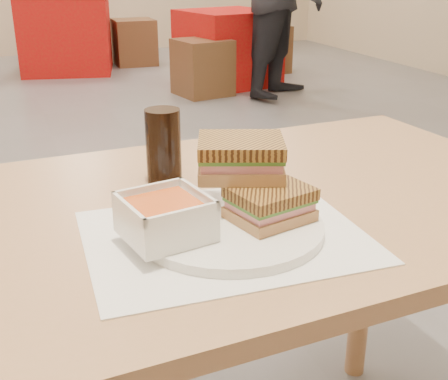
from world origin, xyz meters
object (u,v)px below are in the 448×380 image
object	(u,v)px
bg_table_1	(228,48)
bg_chair_1l	(203,67)
soup_bowl	(165,219)
bg_table_2	(67,34)
bg_chair_2l	(44,48)
plate	(230,227)
bg_chair_1r	(265,49)
main_table	(224,262)
bg_chair_2r	(134,42)
panini_lower	(270,203)
cola_glass	(163,146)

from	to	relation	value
bg_table_1	bg_chair_1l	bearing A→B (deg)	-137.14
soup_bowl	bg_table_2	xyz separation A→B (m)	(0.51, 5.69, -0.41)
bg_chair_2l	plate	bearing A→B (deg)	-91.71
soup_bowl	bg_chair_1r	size ratio (longest dim) A/B	0.27
main_table	bg_table_2	bearing A→B (deg)	86.15
bg_chair_1r	bg_chair_2l	world-z (taller)	bg_chair_1r
main_table	bg_chair_2l	xyz separation A→B (m)	(0.14, 5.76, -0.41)
main_table	bg_chair_2r	bearing A→B (deg)	78.91
soup_bowl	panini_lower	distance (m)	0.16
main_table	plate	size ratio (longest dim) A/B	4.53
bg_chair_1r	bg_chair_1l	bearing A→B (deg)	-140.48
bg_table_2	soup_bowl	bearing A→B (deg)	-95.11
bg_chair_2r	plate	bearing A→B (deg)	-101.21
cola_glass	panini_lower	bearing A→B (deg)	-69.63
soup_bowl	bg_chair_1l	distance (m)	4.39
bg_chair_2l	bg_chair_2r	bearing A→B (deg)	-2.33
bg_chair_1l	bg_chair_2r	bearing A→B (deg)	96.66
bg_table_1	bg_table_2	distance (m)	1.82
soup_bowl	bg_chair_1r	distance (m)	5.48
bg_table_1	bg_table_2	bearing A→B (deg)	136.53
panini_lower	bg_table_2	world-z (taller)	panini_lower
bg_chair_2r	bg_table_2	bearing A→B (deg)	-167.94
cola_glass	bg_table_2	size ratio (longest dim) A/B	0.13
cola_glass	bg_chair_2l	world-z (taller)	cola_glass
cola_glass	bg_chair_2r	size ratio (longest dim) A/B	0.27
main_table	bg_chair_1l	distance (m)	4.21
bg_chair_1r	panini_lower	bearing A→B (deg)	-114.81
bg_table_2	bg_chair_1r	world-z (taller)	bg_table_2
soup_bowl	bg_table_2	world-z (taller)	soup_bowl
bg_chair_1l	plate	bearing A→B (deg)	-108.40
plate	bg_table_2	size ratio (longest dim) A/B	0.26
plate	bg_chair_1l	xyz separation A→B (m)	(1.36, 4.09, -0.52)
bg_table_1	bg_chair_2l	bearing A→B (deg)	136.97
soup_bowl	bg_chair_2l	world-z (taller)	soup_bowl
panini_lower	bg_chair_2l	distance (m)	5.92
bg_chair_1l	bg_chair_2r	size ratio (longest dim) A/B	1.01
main_table	bg_chair_2l	world-z (taller)	main_table
bg_table_1	bg_table_2	size ratio (longest dim) A/B	0.88
panini_lower	bg_table_1	distance (m)	4.76
plate	cola_glass	distance (m)	0.25
bg_chair_2l	panini_lower	bearing A→B (deg)	-91.14
plate	bg_table_2	world-z (taller)	bg_table_2
plate	bg_chair_1r	world-z (taller)	plate
plate	panini_lower	world-z (taller)	panini_lower
soup_bowl	bg_table_1	distance (m)	4.82
cola_glass	main_table	bearing A→B (deg)	-61.36
bg_table_1	bg_chair_2l	world-z (taller)	bg_table_1
bg_table_2	bg_chair_2l	world-z (taller)	bg_table_2
main_table	bg_chair_2l	distance (m)	5.78
panini_lower	bg_chair_1r	size ratio (longest dim) A/B	0.27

